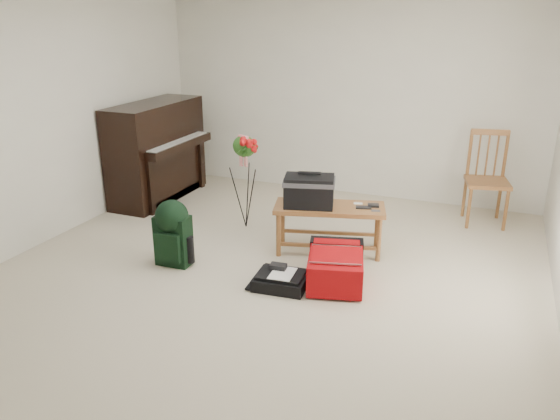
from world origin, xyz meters
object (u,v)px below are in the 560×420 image
at_px(piano, 158,153).
at_px(dining_chair, 488,179).
at_px(black_duffel, 281,280).
at_px(green_backpack, 172,230).
at_px(bench, 316,195).
at_px(red_suitcase, 337,264).
at_px(flower_stand, 245,182).

bearing_deg(piano, dining_chair, 9.19).
distance_m(black_duffel, green_backpack, 1.18).
bearing_deg(black_duffel, dining_chair, 51.48).
distance_m(piano, bench, 2.58).
xyz_separation_m(black_duffel, green_backpack, (-1.14, 0.05, 0.29)).
height_order(dining_chair, red_suitcase, dining_chair).
bearing_deg(black_duffel, bench, 84.09).
relative_size(piano, red_suitcase, 1.82).
distance_m(bench, green_backpack, 1.45).
distance_m(dining_chair, flower_stand, 2.77).
distance_m(piano, dining_chair, 4.06).
bearing_deg(piano, black_duffel, -35.52).
bearing_deg(bench, black_duffel, -106.23).
height_order(black_duffel, green_backpack, green_backpack).
bearing_deg(flower_stand, red_suitcase, -11.99).
bearing_deg(black_duffel, red_suitcase, 31.58).
xyz_separation_m(dining_chair, flower_stand, (-2.51, -1.17, 0.01)).
distance_m(black_duffel, flower_stand, 1.58).
xyz_separation_m(bench, red_suitcase, (0.41, -0.58, -0.44)).
bearing_deg(bench, piano, 145.90).
bearing_deg(dining_chair, flower_stand, -166.60).
bearing_deg(bench, dining_chair, 28.36).
xyz_separation_m(bench, black_duffel, (-0.02, -0.89, -0.53)).
relative_size(black_duffel, green_backpack, 0.74).
height_order(piano, red_suitcase, piano).
bearing_deg(piano, green_backpack, -52.74).
bearing_deg(flower_stand, bench, 2.99).
bearing_deg(flower_stand, piano, -177.75).
xyz_separation_m(bench, dining_chair, (1.57, 1.49, -0.08)).
relative_size(piano, green_backpack, 2.29).
distance_m(green_backpack, flower_stand, 1.19).
relative_size(bench, green_backpack, 1.79).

